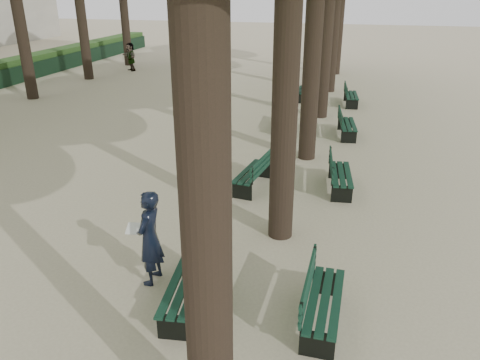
# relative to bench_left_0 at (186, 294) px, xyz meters

# --- Properties ---
(ground) EXTENTS (120.00, 120.00, 0.00)m
(ground) POSITION_rel_bench_left_0_xyz_m (-0.37, -0.17, -0.27)
(ground) COLOR #BFB290
(ground) RESTS_ON ground
(bench_left_0) EXTENTS (0.77, 1.85, 0.92)m
(bench_left_0) POSITION_rel_bench_left_0_xyz_m (0.00, 0.00, 0.00)
(bench_left_0) COLOR black
(bench_left_0) RESTS_ON ground
(bench_left_1) EXTENTS (0.81, 1.86, 0.92)m
(bench_left_1) POSITION_rel_bench_left_0_xyz_m (-0.00, 5.16, 0.00)
(bench_left_1) COLOR black
(bench_left_1) RESTS_ON ground
(bench_left_2) EXTENTS (0.72, 1.84, 0.92)m
(bench_left_2) POSITION_rel_bench_left_0_xyz_m (0.00, 10.62, 0.00)
(bench_left_2) COLOR black
(bench_left_2) RESTS_ON ground
(bench_left_3) EXTENTS (0.74, 1.85, 0.92)m
(bench_left_3) POSITION_rel_bench_left_0_xyz_m (0.00, 15.69, 0.00)
(bench_left_3) COLOR black
(bench_left_3) RESTS_ON ground
(bench_right_0) EXTENTS (0.61, 1.81, 0.92)m
(bench_right_0) POSITION_rel_bench_left_0_xyz_m (2.27, 0.16, 0.00)
(bench_right_0) COLOR black
(bench_right_0) RESTS_ON ground
(bench_right_1) EXTENTS (0.76, 1.85, 0.92)m
(bench_right_1) POSITION_rel_bench_left_0_xyz_m (2.27, 5.58, 0.00)
(bench_right_1) COLOR black
(bench_right_1) RESTS_ON ground
(bench_right_2) EXTENTS (0.79, 1.86, 0.92)m
(bench_right_2) POSITION_rel_bench_left_0_xyz_m (2.27, 10.39, 0.00)
(bench_right_2) COLOR black
(bench_right_2) RESTS_ON ground
(bench_right_3) EXTENTS (0.74, 1.85, 0.92)m
(bench_right_3) POSITION_rel_bench_left_0_xyz_m (2.27, 15.13, 0.00)
(bench_right_3) COLOR black
(bench_right_3) RESTS_ON ground
(man_with_map) EXTENTS (0.63, 0.73, 1.79)m
(man_with_map) POSITION_rel_bench_left_0_xyz_m (-0.86, 0.58, 0.62)
(man_with_map) COLOR black
(man_with_map) RESTS_ON ground
(pedestrian_b) EXTENTS (1.08, 0.82, 1.65)m
(pedestrian_b) POSITION_rel_bench_left_0_xyz_m (0.58, 25.10, 0.55)
(pedestrian_b) COLOR #262628
(pedestrian_b) RESTS_ON ground
(pedestrian_a) EXTENTS (0.80, 0.89, 1.76)m
(pedestrian_a) POSITION_rel_bench_left_0_xyz_m (-8.89, 24.14, 0.61)
(pedestrian_a) COLOR #262628
(pedestrian_a) RESTS_ON ground
(pedestrian_e) EXTENTS (1.40, 1.28, 1.68)m
(pedestrian_e) POSITION_rel_bench_left_0_xyz_m (-11.21, 20.89, 0.57)
(pedestrian_e) COLOR #262628
(pedestrian_e) RESTS_ON ground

